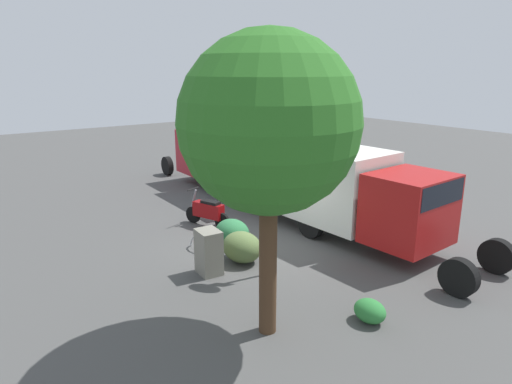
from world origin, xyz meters
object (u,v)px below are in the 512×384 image
object	(u,v)px
box_truck_near	(349,189)
box_truck_far	(232,154)
utility_cabinet	(209,252)
bike_rack_hoop	(198,250)
motorcycle	(208,211)
stop_sign	(264,203)
street_tree	(269,125)

from	to	relation	value
box_truck_near	box_truck_far	xyz separation A→B (m)	(6.45, -0.02, 0.07)
utility_cabinet	bike_rack_hoop	distance (m)	1.65
motorcycle	box_truck_near	bearing A→B (deg)	-157.14
box_truck_far	utility_cabinet	xyz separation A→B (m)	(-6.20, 4.77, -1.01)
stop_sign	street_tree	bearing A→B (deg)	144.74
box_truck_near	stop_sign	distance (m)	3.78
box_truck_near	bike_rack_hoop	world-z (taller)	box_truck_near
street_tree	utility_cabinet	world-z (taller)	street_tree
motorcycle	stop_sign	bearing A→B (deg)	150.35
motorcycle	street_tree	bearing A→B (deg)	140.85
motorcycle	utility_cabinet	bearing A→B (deg)	130.62
box_truck_near	stop_sign	xyz separation A→B (m)	(-0.65, 3.71, 0.38)
box_truck_near	utility_cabinet	world-z (taller)	box_truck_near
stop_sign	bike_rack_hoop	world-z (taller)	stop_sign
motorcycle	utility_cabinet	world-z (taller)	motorcycle
motorcycle	box_truck_far	bearing A→B (deg)	-63.04
motorcycle	bike_rack_hoop	xyz separation A→B (m)	(-1.58, 1.26, -0.52)
motorcycle	bike_rack_hoop	distance (m)	2.08
motorcycle	stop_sign	distance (m)	4.24
box_truck_near	utility_cabinet	distance (m)	4.84
box_truck_near	street_tree	xyz separation A→B (m)	(-2.68, 5.14, 2.55)
stop_sign	street_tree	distance (m)	3.30
box_truck_near	utility_cabinet	xyz separation A→B (m)	(0.26, 4.74, -0.95)
box_truck_far	box_truck_near	bearing A→B (deg)	-179.23
box_truck_far	stop_sign	distance (m)	8.03
utility_cabinet	street_tree	bearing A→B (deg)	172.38
box_truck_near	stop_sign	world-z (taller)	stop_sign
motorcycle	street_tree	world-z (taller)	street_tree
box_truck_near	motorcycle	bearing A→B (deg)	-140.36
stop_sign	bike_rack_hoop	distance (m)	3.09
street_tree	bike_rack_hoop	bearing A→B (deg)	-11.38
box_truck_near	bike_rack_hoop	xyz separation A→B (m)	(1.72, 4.25, -1.52)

